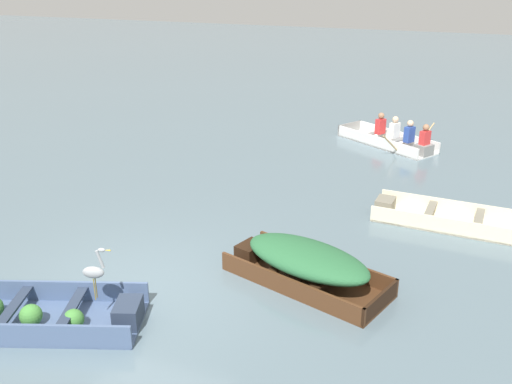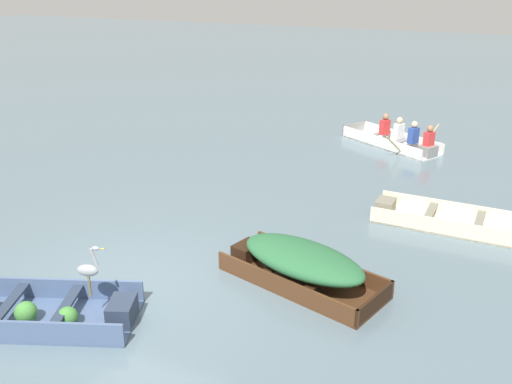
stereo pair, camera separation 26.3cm
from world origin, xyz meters
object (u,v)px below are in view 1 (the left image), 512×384
Objects in this scene: skiff_dark_varnish_near_moored at (305,262)px; heron_on_dinghy at (94,271)px; dinghy_slate_blue_foreground at (48,316)px; skiff_cream_mid_moored at (446,219)px; rowboat_white_with_crew at (393,139)px.

heron_on_dinghy is at bearing -140.09° from skiff_dark_varnish_near_moored.
dinghy_slate_blue_foreground is 3.69× the size of heron_on_dinghy.
skiff_cream_mid_moored is at bearing 47.27° from dinghy_slate_blue_foreground.
rowboat_white_with_crew is 3.65× the size of heron_on_dinghy.
skiff_dark_varnish_near_moored reaches higher than skiff_cream_mid_moored.
rowboat_white_with_crew is (0.28, 8.15, -0.15)m from skiff_dark_varnish_near_moored.
skiff_dark_varnish_near_moored is at bearing -122.63° from skiff_cream_mid_moored.
rowboat_white_with_crew is (3.48, 10.63, 0.09)m from dinghy_slate_blue_foreground.
dinghy_slate_blue_foreground is at bearing -152.01° from heron_on_dinghy.
dinghy_slate_blue_foreground is at bearing -108.13° from rowboat_white_with_crew.
dinghy_slate_blue_foreground is 1.01× the size of rowboat_white_with_crew.
heron_on_dinghy is at bearing -105.38° from rowboat_white_with_crew.
skiff_cream_mid_moored is 1.05× the size of rowboat_white_with_crew.
rowboat_white_with_crew is (-1.78, 4.93, 0.12)m from skiff_cream_mid_moored.
rowboat_white_with_crew reaches higher than skiff_dark_varnish_near_moored.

